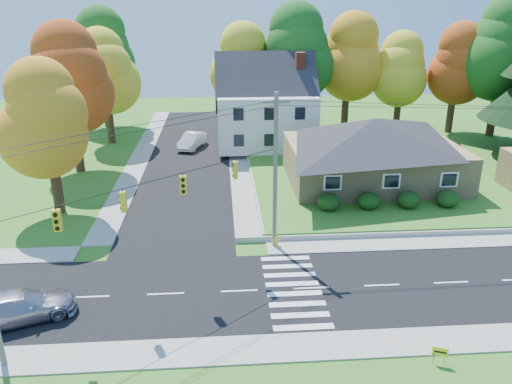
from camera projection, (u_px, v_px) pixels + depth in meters
ground at (311, 288)px, 27.64m from camera, size 120.00×120.00×0.00m
road_main at (311, 288)px, 27.64m from camera, size 90.00×8.00×0.02m
road_cross at (190, 156)px, 51.31m from camera, size 8.00×44.00×0.02m
sidewalk_north at (298, 246)px, 32.29m from camera, size 90.00×2.00×0.08m
sidewalk_south at (330, 346)px, 22.97m from camera, size 90.00×2.00×0.08m
lawn at (406, 164)px, 48.01m from camera, size 30.00×30.00×0.50m
ranch_house at (373, 149)px, 41.93m from camera, size 14.60×10.60×5.40m
colonial_house at (266, 107)px, 52.10m from camera, size 10.40×8.40×9.60m
hedge_row at (389, 200)px, 36.88m from camera, size 10.70×1.70×1.27m
traffic_infrastructure at (308, 193)px, 27.06m from camera, size 38.10×10.66×10.00m
tree_lot_0 at (243, 64)px, 56.22m from camera, size 6.72×6.72×12.51m
tree_lot_1 at (298, 52)px, 55.23m from camera, size 7.84×7.84×14.60m
tree_lot_2 at (348, 57)px, 56.81m from camera, size 7.28×7.28×13.56m
tree_lot_3 at (402, 69)px, 56.76m from camera, size 6.16×6.16×11.47m
tree_lot_4 at (457, 64)px, 56.00m from camera, size 6.72×6.72×12.51m
tree_lot_5 at (504, 47)px, 53.72m from camera, size 8.40×8.40×15.64m
tree_west_0 at (46, 119)px, 35.10m from camera, size 6.16×6.16×11.47m
tree_west_1 at (69, 80)px, 43.88m from camera, size 7.28×7.28×13.56m
tree_west_2 at (105, 72)px, 53.50m from camera, size 6.72×6.72×12.51m
tree_west_3 at (101, 53)px, 60.35m from camera, size 7.84×7.84×14.60m
silver_sedan at (20, 306)px, 24.63m from camera, size 5.71×3.86×1.54m
white_car at (192, 141)px, 53.85m from camera, size 3.14×5.22×1.62m
fire_hydrant at (276, 241)px, 32.21m from camera, size 0.48×0.38×0.85m
yard_sign at (440, 352)px, 21.67m from camera, size 0.65×0.27×0.85m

